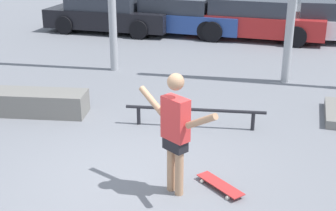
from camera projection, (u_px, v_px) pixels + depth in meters
The scene contains 8 objects.
ground_plane at pixel (132, 181), 6.91m from camera, with size 36.00×36.00×0.00m, color slate.
skateboarder at pixel (175, 128), 6.27m from camera, with size 1.26×0.91×1.75m.
skateboard at pixel (220, 185), 6.68m from camera, with size 0.75×0.69×0.08m.
grind_box at pixel (28, 102), 9.33m from camera, with size 2.37×0.64×0.46m, color slate.
grind_rail at pixel (195, 112), 8.65m from camera, with size 2.59×0.34×0.38m.
parked_car_black at pixel (109, 14), 16.53m from camera, with size 4.50×2.13×1.27m.
parked_car_blue at pixel (180, 16), 16.13m from camera, with size 4.36×2.14×1.28m.
parked_car_red at pixel (253, 19), 15.47m from camera, with size 4.67×2.14×1.33m.
Camera 1 is at (1.93, -5.76, 3.52)m, focal length 50.00 mm.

